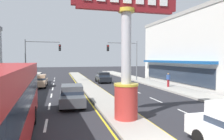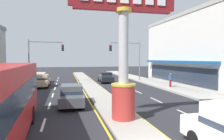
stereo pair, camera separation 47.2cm
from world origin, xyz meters
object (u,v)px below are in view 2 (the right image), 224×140
object	(u,v)px
traffic_light_right_side	(129,54)
sedan_near_right_lane	(106,77)
storefront_right	(204,50)
traffic_light_left_side	(42,54)
sedan_mid_left_lane	(72,95)
sedan_far_left_oncoming	(42,81)
district_sign	(124,58)
pedestrian_far_side	(170,79)

from	to	relation	value
traffic_light_right_side	sedan_near_right_lane	xyz separation A→B (m)	(-3.59, 0.01, -3.46)
traffic_light_right_side	sedan_near_right_lane	bearing A→B (deg)	179.90
storefront_right	traffic_light_left_side	distance (m)	22.38
sedan_near_right_lane	sedan_mid_left_lane	world-z (taller)	same
traffic_light_left_side	traffic_light_right_side	size ratio (longest dim) A/B	1.00
sedan_far_left_oncoming	storefront_right	bearing A→B (deg)	-7.18
district_sign	storefront_right	bearing A→B (deg)	40.28
storefront_right	traffic_light_right_side	world-z (taller)	storefront_right
traffic_light_right_side	sedan_mid_left_lane	xyz separation A→B (m)	(-8.98, -13.65, -3.46)
sedan_mid_left_lane	pedestrian_far_side	xyz separation A→B (m)	(11.61, 5.87, 0.32)
storefront_right	traffic_light_left_side	xyz separation A→B (m)	(-21.46, 6.35, -0.41)
sedan_near_right_lane	pedestrian_far_side	distance (m)	9.96
district_sign	sedan_mid_left_lane	xyz separation A→B (m)	(-2.70, 4.63, -2.81)
district_sign	sedan_mid_left_lane	bearing A→B (deg)	120.24
sedan_near_right_lane	pedestrian_far_side	xyz separation A→B (m)	(6.22, -7.78, 0.32)
sedan_near_right_lane	district_sign	bearing A→B (deg)	-98.40
traffic_light_right_side	sedan_near_right_lane	size ratio (longest dim) A/B	1.43
storefront_right	pedestrian_far_side	world-z (taller)	storefront_right
sedan_near_right_lane	sedan_mid_left_lane	bearing A→B (deg)	-111.56
district_sign	traffic_light_right_side	world-z (taller)	district_sign
sedan_mid_left_lane	district_sign	bearing A→B (deg)	-59.76
traffic_light_left_side	sedan_near_right_lane	size ratio (longest dim) A/B	1.43
sedan_mid_left_lane	storefront_right	bearing A→B (deg)	24.74
traffic_light_right_side	sedan_far_left_oncoming	bearing A→B (deg)	-167.41
district_sign	sedan_near_right_lane	distance (m)	18.69
sedan_mid_left_lane	sedan_far_left_oncoming	distance (m)	11.39
pedestrian_far_side	traffic_light_left_side	bearing A→B (deg)	150.19
pedestrian_far_side	sedan_far_left_oncoming	bearing A→B (deg)	161.37
district_sign	traffic_light_right_side	distance (m)	19.33
sedan_near_right_lane	traffic_light_left_side	bearing A→B (deg)	174.08
district_sign	traffic_light_left_side	xyz separation A→B (m)	(-6.28, 19.21, 0.65)
storefront_right	sedan_far_left_oncoming	distance (m)	21.69
sedan_mid_left_lane	pedestrian_far_side	size ratio (longest dim) A/B	2.66
storefront_right	pedestrian_far_side	xyz separation A→B (m)	(-6.26, -2.36, -3.55)
sedan_far_left_oncoming	pedestrian_far_side	distance (m)	15.74
sedan_near_right_lane	sedan_far_left_oncoming	world-z (taller)	same
traffic_light_right_side	sedan_far_left_oncoming	size ratio (longest dim) A/B	1.43
storefront_right	district_sign	bearing A→B (deg)	-139.72
storefront_right	sedan_near_right_lane	distance (m)	14.14
storefront_right	traffic_light_right_side	size ratio (longest dim) A/B	2.97
district_sign	sedan_far_left_oncoming	size ratio (longest dim) A/B	1.71
storefront_right	sedan_far_left_oncoming	size ratio (longest dim) A/B	4.24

